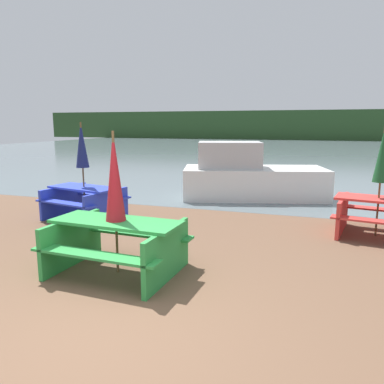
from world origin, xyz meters
TOP-DOWN VIEW (x-y plane):
  - ground_plane at (0.00, 0.00)m, footprint 60.00×60.00m
  - water at (0.00, 30.81)m, footprint 60.00×50.00m
  - far_treeline at (0.00, 50.81)m, footprint 80.00×1.60m
  - picnic_table_green at (-0.63, 1.50)m, footprint 1.96×1.48m
  - picnic_table_blue at (-2.94, 4.11)m, footprint 1.86×1.67m
  - picnic_table_red at (3.24, 4.68)m, footprint 1.75×1.63m
  - umbrella_navy at (-2.94, 4.11)m, footprint 0.29×0.29m
  - umbrella_crimson at (-0.63, 1.50)m, footprint 0.29×0.29m
  - umbrella_darkgreen at (3.24, 4.68)m, footprint 0.29×0.29m
  - boat at (0.22, 7.78)m, footprint 4.40×2.79m

SIDE VIEW (x-z plane):
  - water at x=0.00m, z-range 0.00..0.00m
  - ground_plane at x=0.00m, z-range 0.00..0.00m
  - picnic_table_red at x=3.24m, z-range 0.07..0.82m
  - picnic_table_blue at x=-2.94m, z-range 0.08..0.81m
  - picnic_table_green at x=-0.63m, z-range 0.08..0.87m
  - boat at x=0.22m, z-range -0.21..1.43m
  - umbrella_crimson at x=-0.63m, z-range 0.37..2.43m
  - umbrella_darkgreen at x=3.24m, z-range 0.51..2.62m
  - umbrella_navy at x=-2.94m, z-range 0.57..2.76m
  - far_treeline at x=0.00m, z-range 0.00..4.00m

